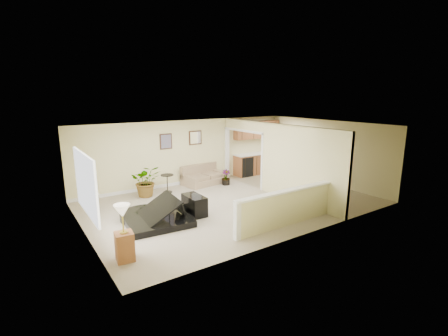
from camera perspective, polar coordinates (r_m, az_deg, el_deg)
floor at (r=10.63m, az=1.51°, el=-6.17°), size 9.00×9.00×0.00m
back_wall at (r=12.81m, az=-6.25°, el=2.80°), size 9.00×0.04×2.50m
front_wall at (r=8.11m, az=13.94°, el=-3.33°), size 9.00×0.04×2.50m
left_wall at (r=8.59m, az=-23.78°, el=-3.18°), size 0.04×6.00×2.50m
right_wall at (r=13.37m, az=17.50°, el=2.70°), size 0.04×6.00×2.50m
ceiling at (r=10.10m, az=1.60°, el=7.37°), size 9.00×6.00×0.04m
kitchen_vinyl at (r=12.64m, az=13.26°, el=-3.41°), size 2.70×6.00×0.01m
interior_partition at (r=11.60m, az=8.09°, el=1.55°), size 0.18×5.99×2.50m
pony_half_wall at (r=8.85m, az=10.65°, el=-6.81°), size 3.42×0.22×1.00m
left_window at (r=8.06m, az=-23.15°, el=-2.63°), size 0.05×2.15×1.45m
wall_art_left at (r=12.30m, az=-10.17°, el=4.62°), size 0.48×0.04×0.58m
wall_mirror at (r=12.85m, az=-5.06°, el=5.33°), size 0.55×0.04×0.55m
kitchen_cabinets at (r=14.40m, az=5.60°, el=2.38°), size 2.36×0.65×2.33m
piano at (r=9.05m, az=-12.27°, el=-5.48°), size 2.05×2.13×1.58m
piano_bench at (r=9.61m, az=-5.23°, el=-6.50°), size 0.44×0.86×0.57m
loveseat at (r=12.86m, az=-3.56°, el=-1.12°), size 1.84×1.21×0.97m
accent_table at (r=11.81m, az=-9.95°, el=-2.28°), size 0.46×0.46×0.66m
palm_plant at (r=11.49m, az=-13.50°, el=-2.26°), size 1.19×1.10×1.10m
small_plant at (r=12.68m, az=0.33°, el=-1.83°), size 0.41×0.41×0.60m
lamp_stand at (r=7.26m, az=-17.18°, el=-11.55°), size 0.41×0.41×1.25m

